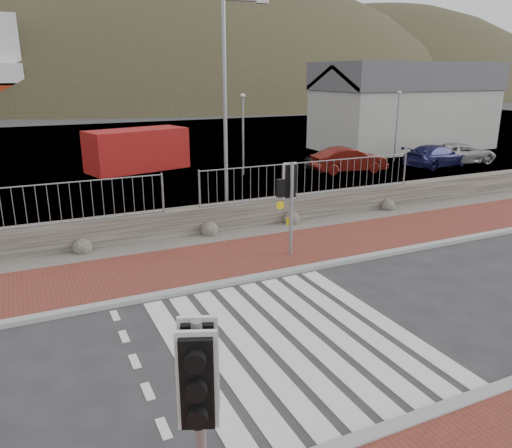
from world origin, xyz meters
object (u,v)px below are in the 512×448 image
traffic_signal_near (199,391)px  shipping_container (137,150)px  streetlight (229,102)px  car_d (460,153)px  traffic_signal_far (290,189)px  car_a (332,159)px  car_c (436,156)px  car_b (349,160)px

traffic_signal_near → shipping_container: traffic_signal_near is taller
streetlight → car_d: size_ratio=1.73×
traffic_signal_far → car_a: 14.27m
streetlight → car_c: bearing=24.3°
streetlight → car_a: size_ratio=2.33×
car_b → car_d: 7.53m
car_a → car_b: 1.23m
traffic_signal_far → shipping_container: (-0.91, 15.43, -0.89)m
car_d → traffic_signal_far: bearing=125.0°
streetlight → shipping_container: (-0.74, 11.43, -3.06)m
car_b → traffic_signal_near: bearing=149.6°
streetlight → car_a: (9.00, 7.13, -3.63)m
traffic_signal_far → car_d: size_ratio=0.64×
car_d → car_a: bearing=83.3°
traffic_signal_near → car_c: bearing=62.6°
car_a → car_d: car_d is taller
car_c → traffic_signal_near: bearing=121.8°
car_a → streetlight: bearing=119.5°
traffic_signal_near → car_c: size_ratio=0.66×
traffic_signal_near → car_d: traffic_signal_near is taller
traffic_signal_far → car_d: 19.19m
car_c → car_d: car_c is taller
traffic_signal_near → shipping_container: size_ratio=0.53×
streetlight → car_b: 11.59m
traffic_signal_near → car_b: bearing=72.8°
streetlight → car_a: 12.04m
traffic_signal_far → streetlight: streetlight is taller
car_a → car_c: bearing=-117.6°
traffic_signal_far → car_c: traffic_signal_far is taller
car_a → car_d: 8.01m
traffic_signal_far → streetlight: 4.56m
car_b → car_d: bearing=-84.9°
traffic_signal_far → shipping_container: traffic_signal_far is taller
traffic_signal_far → car_d: (16.65, 9.44, -1.40)m
traffic_signal_near → car_a: (14.14, 18.84, -1.51)m
streetlight → car_c: 15.99m
shipping_container → car_c: size_ratio=1.24×
car_c → streetlight: bearing=100.8°
traffic_signal_far → shipping_container: 15.48m
traffic_signal_near → car_b: traffic_signal_near is taller
streetlight → car_c: streetlight is taller
car_a → car_b: car_b is taller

